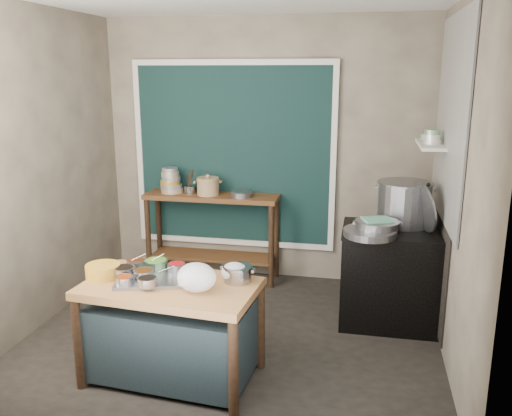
% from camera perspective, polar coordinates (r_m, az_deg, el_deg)
% --- Properties ---
extents(floor, '(3.50, 3.00, 0.02)m').
position_cam_1_polar(floor, '(4.88, -2.40, -13.23)').
color(floor, black).
rests_on(floor, ground).
extents(back_wall, '(3.50, 0.02, 2.80)m').
position_cam_1_polar(back_wall, '(5.87, 1.03, 5.99)').
color(back_wall, gray).
rests_on(back_wall, floor).
extents(left_wall, '(0.02, 3.00, 2.80)m').
position_cam_1_polar(left_wall, '(5.13, -22.06, 3.76)').
color(left_wall, gray).
rests_on(left_wall, floor).
extents(right_wall, '(0.02, 3.00, 2.80)m').
position_cam_1_polar(right_wall, '(4.34, 20.60, 2.16)').
color(right_wall, gray).
rests_on(right_wall, floor).
extents(curtain_panel, '(2.10, 0.02, 1.90)m').
position_cam_1_polar(curtain_panel, '(5.91, -2.39, 5.55)').
color(curtain_panel, black).
rests_on(curtain_panel, back_wall).
extents(curtain_frame, '(2.22, 0.03, 2.02)m').
position_cam_1_polar(curtain_frame, '(5.90, -2.42, 5.53)').
color(curtain_frame, beige).
rests_on(curtain_frame, back_wall).
extents(tile_panel, '(0.02, 1.70, 1.70)m').
position_cam_1_polar(tile_panel, '(4.81, 19.80, 8.76)').
color(tile_panel, '#B2B2AA').
rests_on(tile_panel, right_wall).
extents(soot_patch, '(0.01, 1.30, 1.30)m').
position_cam_1_polar(soot_patch, '(5.13, 18.64, -4.00)').
color(soot_patch, black).
rests_on(soot_patch, right_wall).
extents(wall_shelf, '(0.22, 0.70, 0.03)m').
position_cam_1_polar(wall_shelf, '(5.12, 17.95, 6.36)').
color(wall_shelf, beige).
rests_on(wall_shelf, right_wall).
extents(prep_table, '(1.31, 0.82, 0.75)m').
position_cam_1_polar(prep_table, '(4.14, -8.80, -12.69)').
color(prep_table, olive).
rests_on(prep_table, floor).
extents(back_counter, '(1.45, 0.40, 0.95)m').
position_cam_1_polar(back_counter, '(5.98, -4.61, -3.00)').
color(back_counter, '#503116').
rests_on(back_counter, floor).
extents(stove_block, '(0.90, 0.68, 0.85)m').
position_cam_1_polar(stove_block, '(5.09, 14.14, -7.11)').
color(stove_block, black).
rests_on(stove_block, floor).
extents(stove_top, '(0.92, 0.69, 0.03)m').
position_cam_1_polar(stove_top, '(4.95, 14.45, -2.35)').
color(stove_top, black).
rests_on(stove_top, stove_block).
extents(condiment_tray, '(0.65, 0.54, 0.03)m').
position_cam_1_polar(condiment_tray, '(4.08, -10.52, -7.26)').
color(condiment_tray, gray).
rests_on(condiment_tray, prep_table).
extents(condiment_bowls, '(0.62, 0.48, 0.07)m').
position_cam_1_polar(condiment_bowls, '(4.10, -11.32, -6.50)').
color(condiment_bowls, gray).
rests_on(condiment_bowls, condiment_tray).
extents(yellow_basin, '(0.30, 0.30, 0.10)m').
position_cam_1_polar(yellow_basin, '(4.20, -15.81, -6.37)').
color(yellow_basin, '#C07024').
rests_on(yellow_basin, prep_table).
extents(saucepan, '(0.25, 0.25, 0.12)m').
position_cam_1_polar(saucepan, '(3.96, -1.93, -6.92)').
color(saucepan, gray).
rests_on(saucepan, prep_table).
extents(plastic_bag_a, '(0.34, 0.32, 0.21)m').
position_cam_1_polar(plastic_bag_a, '(3.80, -6.28, -7.27)').
color(plastic_bag_a, white).
rests_on(plastic_bag_a, prep_table).
extents(plastic_bag_b, '(0.24, 0.21, 0.15)m').
position_cam_1_polar(plastic_bag_b, '(3.95, -2.27, -6.78)').
color(plastic_bag_b, white).
rests_on(plastic_bag_b, prep_table).
extents(bowl_stack, '(0.24, 0.24, 0.27)m').
position_cam_1_polar(bowl_stack, '(5.98, -8.93, 2.75)').
color(bowl_stack, tan).
rests_on(bowl_stack, back_counter).
extents(utensil_cup, '(0.14, 0.14, 0.08)m').
position_cam_1_polar(utensil_cup, '(5.93, -6.92, 1.96)').
color(utensil_cup, gray).
rests_on(utensil_cup, back_counter).
extents(ceramic_crock, '(0.31, 0.31, 0.17)m').
position_cam_1_polar(ceramic_crock, '(5.82, -5.07, 2.20)').
color(ceramic_crock, '#927450').
rests_on(ceramic_crock, back_counter).
extents(wide_bowl, '(0.24, 0.24, 0.06)m').
position_cam_1_polar(wide_bowl, '(5.71, -1.52, 1.46)').
color(wide_bowl, gray).
rests_on(wide_bowl, back_counter).
extents(stock_pot, '(0.54, 0.54, 0.40)m').
position_cam_1_polar(stock_pot, '(5.07, 15.34, 0.47)').
color(stock_pot, gray).
rests_on(stock_pot, stove_top).
extents(pot_lid, '(0.25, 0.45, 0.43)m').
position_cam_1_polar(pot_lid, '(4.89, 17.28, 0.02)').
color(pot_lid, gray).
rests_on(pot_lid, stove_top).
extents(steamer, '(0.44, 0.44, 0.12)m').
position_cam_1_polar(steamer, '(4.74, 12.60, -2.02)').
color(steamer, gray).
rests_on(steamer, stove_top).
extents(green_cloth, '(0.29, 0.25, 0.02)m').
position_cam_1_polar(green_cloth, '(4.72, 12.65, -1.19)').
color(green_cloth, '#50946D').
rests_on(green_cloth, steamer).
extents(shallow_pan, '(0.56, 0.56, 0.06)m').
position_cam_1_polar(shallow_pan, '(4.69, 11.88, -2.58)').
color(shallow_pan, gray).
rests_on(shallow_pan, stove_top).
extents(shelf_bowl_stack, '(0.16, 0.16, 0.13)m').
position_cam_1_polar(shelf_bowl_stack, '(5.05, 18.10, 7.10)').
color(shelf_bowl_stack, silver).
rests_on(shelf_bowl_stack, wall_shelf).
extents(shelf_bowl_green, '(0.17, 0.17, 0.05)m').
position_cam_1_polar(shelf_bowl_green, '(5.37, 17.71, 7.15)').
color(shelf_bowl_green, gray).
rests_on(shelf_bowl_green, wall_shelf).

